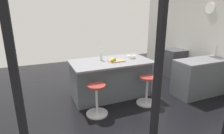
{
  "coord_description": "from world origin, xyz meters",
  "views": [
    {
      "loc": [
        1.48,
        3.78,
        2.01
      ],
      "look_at": [
        -0.13,
        0.03,
        0.77
      ],
      "focal_mm": 29.36,
      "sensor_mm": 36.0,
      "label": 1
    }
  ],
  "objects_px": {
    "stool_by_window": "(147,91)",
    "apple_yellow": "(112,60)",
    "fruit_bowl": "(131,57)",
    "stool_middle": "(97,101)",
    "water_bottle": "(101,55)",
    "cutting_board": "(116,61)",
    "oven_range": "(173,63)",
    "apple_green": "(115,59)",
    "kitchen_island": "(110,78)"
  },
  "relations": [
    {
      "from": "stool_middle",
      "to": "apple_yellow",
      "type": "height_order",
      "value": "apple_yellow"
    },
    {
      "from": "fruit_bowl",
      "to": "kitchen_island",
      "type": "bearing_deg",
      "value": -1.19
    },
    {
      "from": "oven_range",
      "to": "fruit_bowl",
      "type": "height_order",
      "value": "fruit_bowl"
    },
    {
      "from": "water_bottle",
      "to": "cutting_board",
      "type": "bearing_deg",
      "value": 144.47
    },
    {
      "from": "apple_yellow",
      "to": "water_bottle",
      "type": "relative_size",
      "value": 0.26
    },
    {
      "from": "stool_middle",
      "to": "apple_yellow",
      "type": "xyz_separation_m",
      "value": [
        -0.55,
        -0.52,
        0.66
      ]
    },
    {
      "from": "oven_range",
      "to": "cutting_board",
      "type": "bearing_deg",
      "value": 16.57
    },
    {
      "from": "apple_green",
      "to": "stool_middle",
      "type": "bearing_deg",
      "value": 41.71
    },
    {
      "from": "stool_middle",
      "to": "oven_range",
      "type": "bearing_deg",
      "value": -157.14
    },
    {
      "from": "apple_yellow",
      "to": "fruit_bowl",
      "type": "xyz_separation_m",
      "value": [
        -0.59,
        -0.17,
        -0.02
      ]
    },
    {
      "from": "apple_green",
      "to": "fruit_bowl",
      "type": "xyz_separation_m",
      "value": [
        -0.51,
        -0.12,
        -0.02
      ]
    },
    {
      "from": "apple_green",
      "to": "fruit_bowl",
      "type": "bearing_deg",
      "value": -166.63
    },
    {
      "from": "oven_range",
      "to": "water_bottle",
      "type": "distance_m",
      "value": 2.75
    },
    {
      "from": "oven_range",
      "to": "stool_by_window",
      "type": "height_order",
      "value": "oven_range"
    },
    {
      "from": "apple_yellow",
      "to": "cutting_board",
      "type": "bearing_deg",
      "value": -155.75
    },
    {
      "from": "kitchen_island",
      "to": "stool_middle",
      "type": "distance_m",
      "value": 0.93
    },
    {
      "from": "stool_middle",
      "to": "cutting_board",
      "type": "xyz_separation_m",
      "value": [
        -0.69,
        -0.58,
        0.61
      ]
    },
    {
      "from": "stool_by_window",
      "to": "fruit_bowl",
      "type": "xyz_separation_m",
      "value": [
        0.03,
        -0.69,
        0.64
      ]
    },
    {
      "from": "stool_by_window",
      "to": "stool_middle",
      "type": "bearing_deg",
      "value": 0.0
    },
    {
      "from": "apple_yellow",
      "to": "fruit_bowl",
      "type": "relative_size",
      "value": 0.44
    },
    {
      "from": "kitchen_island",
      "to": "water_bottle",
      "type": "relative_size",
      "value": 5.99
    },
    {
      "from": "stool_by_window",
      "to": "apple_green",
      "type": "xyz_separation_m",
      "value": [
        0.54,
        -0.57,
        0.66
      ]
    },
    {
      "from": "oven_range",
      "to": "cutting_board",
      "type": "height_order",
      "value": "cutting_board"
    },
    {
      "from": "oven_range",
      "to": "apple_green",
      "type": "relative_size",
      "value": 12.15
    },
    {
      "from": "stool_by_window",
      "to": "stool_middle",
      "type": "height_order",
      "value": "same"
    },
    {
      "from": "oven_range",
      "to": "apple_yellow",
      "type": "relative_size",
      "value": 10.73
    },
    {
      "from": "fruit_bowl",
      "to": "stool_by_window",
      "type": "bearing_deg",
      "value": 92.67
    },
    {
      "from": "apple_green",
      "to": "cutting_board",
      "type": "bearing_deg",
      "value": -166.17
    },
    {
      "from": "oven_range",
      "to": "kitchen_island",
      "type": "relative_size",
      "value": 0.46
    },
    {
      "from": "cutting_board",
      "to": "apple_green",
      "type": "xyz_separation_m",
      "value": [
        0.05,
        0.01,
        0.05
      ]
    },
    {
      "from": "stool_middle",
      "to": "apple_green",
      "type": "bearing_deg",
      "value": -138.29
    },
    {
      "from": "apple_green",
      "to": "water_bottle",
      "type": "distance_m",
      "value": 0.34
    },
    {
      "from": "apple_green",
      "to": "apple_yellow",
      "type": "height_order",
      "value": "apple_yellow"
    },
    {
      "from": "stool_middle",
      "to": "cutting_board",
      "type": "relative_size",
      "value": 1.79
    },
    {
      "from": "kitchen_island",
      "to": "fruit_bowl",
      "type": "relative_size",
      "value": 10.31
    },
    {
      "from": "apple_green",
      "to": "apple_yellow",
      "type": "distance_m",
      "value": 0.1
    },
    {
      "from": "apple_green",
      "to": "fruit_bowl",
      "type": "height_order",
      "value": "apple_green"
    },
    {
      "from": "stool_by_window",
      "to": "cutting_board",
      "type": "distance_m",
      "value": 0.97
    },
    {
      "from": "oven_range",
      "to": "kitchen_island",
      "type": "xyz_separation_m",
      "value": [
        2.44,
        0.58,
        0.02
      ]
    },
    {
      "from": "oven_range",
      "to": "water_bottle",
      "type": "xyz_separation_m",
      "value": [
        2.64,
        0.49,
        0.59
      ]
    },
    {
      "from": "stool_by_window",
      "to": "cutting_board",
      "type": "relative_size",
      "value": 1.79
    },
    {
      "from": "kitchen_island",
      "to": "apple_yellow",
      "type": "height_order",
      "value": "apple_yellow"
    },
    {
      "from": "apple_yellow",
      "to": "apple_green",
      "type": "bearing_deg",
      "value": -150.09
    },
    {
      "from": "apple_yellow",
      "to": "oven_range",
      "type": "bearing_deg",
      "value": -162.99
    },
    {
      "from": "stool_middle",
      "to": "fruit_bowl",
      "type": "relative_size",
      "value": 3.55
    },
    {
      "from": "cutting_board",
      "to": "fruit_bowl",
      "type": "relative_size",
      "value": 1.98
    },
    {
      "from": "water_bottle",
      "to": "fruit_bowl",
      "type": "bearing_deg",
      "value": 172.28
    },
    {
      "from": "stool_by_window",
      "to": "apple_yellow",
      "type": "height_order",
      "value": "apple_yellow"
    },
    {
      "from": "kitchen_island",
      "to": "stool_middle",
      "type": "xyz_separation_m",
      "value": [
        0.59,
        0.7,
        -0.15
      ]
    },
    {
      "from": "oven_range",
      "to": "cutting_board",
      "type": "relative_size",
      "value": 2.4
    }
  ]
}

